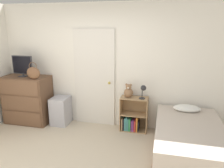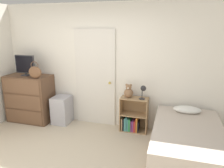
{
  "view_description": "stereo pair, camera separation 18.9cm",
  "coord_description": "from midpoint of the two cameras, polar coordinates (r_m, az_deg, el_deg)",
  "views": [
    {
      "loc": [
        1.34,
        -2.35,
        2.09
      ],
      "look_at": [
        0.36,
        1.69,
        0.98
      ],
      "focal_mm": 35.0,
      "sensor_mm": 36.0,
      "label": 1
    },
    {
      "loc": [
        1.52,
        -2.3,
        2.09
      ],
      "look_at": [
        0.36,
        1.69,
        0.98
      ],
      "focal_mm": 35.0,
      "sensor_mm": 36.0,
      "label": 2
    }
  ],
  "objects": [
    {
      "name": "wall_back",
      "position": [
        4.6,
        -2.18,
        4.7
      ],
      "size": [
        10.0,
        0.06,
        2.55
      ],
      "color": "white",
      "rests_on": "ground_plane"
    },
    {
      "name": "door_closed",
      "position": [
        4.63,
        -3.26,
        1.54
      ],
      "size": [
        0.88,
        0.09,
        2.04
      ],
      "color": "silver",
      "rests_on": "ground_plane"
    },
    {
      "name": "dresser",
      "position": [
        5.2,
        -19.61,
        -3.52
      ],
      "size": [
        0.97,
        0.54,
        1.04
      ],
      "color": "brown",
      "rests_on": "ground_plane"
    },
    {
      "name": "tv",
      "position": [
        5.05,
        -20.8,
        4.66
      ],
      "size": [
        0.46,
        0.16,
        0.44
      ],
      "color": "#2D2D33",
      "rests_on": "dresser"
    },
    {
      "name": "handbag",
      "position": [
        4.72,
        -18.38,
        2.97
      ],
      "size": [
        0.3,
        0.11,
        0.35
      ],
      "color": "brown",
      "rests_on": "dresser"
    },
    {
      "name": "storage_bin",
      "position": [
        4.95,
        -11.86,
        -6.61
      ],
      "size": [
        0.36,
        0.41,
        0.6
      ],
      "color": "#ADADB7",
      "rests_on": "ground_plane"
    },
    {
      "name": "bookshelf",
      "position": [
        4.53,
        6.57,
        -8.9
      ],
      "size": [
        0.55,
        0.29,
        0.71
      ],
      "color": "tan",
      "rests_on": "ground_plane"
    },
    {
      "name": "teddy_bear",
      "position": [
        4.36,
        5.59,
        -2.01
      ],
      "size": [
        0.18,
        0.18,
        0.28
      ],
      "color": "#8C6647",
      "rests_on": "bookshelf"
    },
    {
      "name": "desk_lamp",
      "position": [
        4.25,
        9.41,
        -1.48
      ],
      "size": [
        0.14,
        0.13,
        0.28
      ],
      "color": "#262628",
      "rests_on": "bookshelf"
    },
    {
      "name": "bed",
      "position": [
        3.81,
        20.36,
        -14.39
      ],
      "size": [
        1.09,
        1.84,
        0.67
      ],
      "color": "brown",
      "rests_on": "ground_plane"
    }
  ]
}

